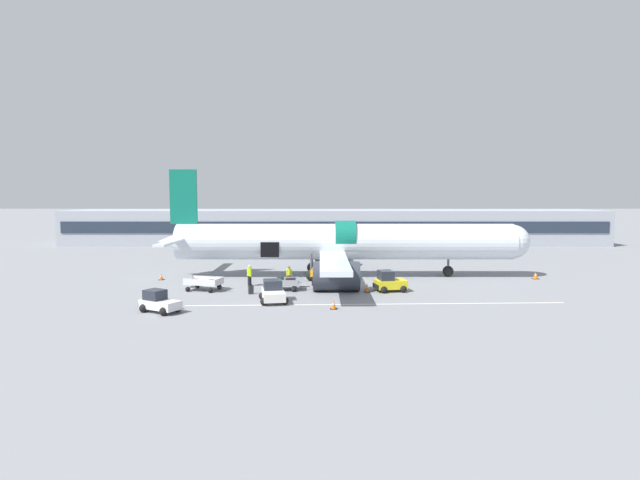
{
  "coord_description": "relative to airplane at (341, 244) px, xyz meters",
  "views": [
    {
      "loc": [
        -2.25,
        -44.63,
        7.74
      ],
      "look_at": [
        -2.33,
        0.07,
        3.74
      ],
      "focal_mm": 28.0,
      "sensor_mm": 36.0,
      "label": 1
    }
  ],
  "objects": [
    {
      "name": "ground_crew_driver",
      "position": [
        -7.97,
        -5.02,
        -2.21
      ],
      "size": [
        0.56,
        0.61,
        1.83
      ],
      "color": "black",
      "rests_on": "ground_plane"
    },
    {
      "name": "baggage_cart_queued",
      "position": [
        -11.36,
        -7.04,
        -2.65
      ],
      "size": [
        3.85,
        2.47,
        1.06
      ],
      "color": "silver",
      "rests_on": "ground_plane"
    },
    {
      "name": "safety_cone_nose",
      "position": [
        18.14,
        -1.38,
        -2.86
      ],
      "size": [
        0.57,
        0.57,
        0.67
      ],
      "color": "black",
      "rests_on": "ground_plane"
    },
    {
      "name": "safety_cone_tail",
      "position": [
        -16.55,
        -1.88,
        -2.9
      ],
      "size": [
        0.49,
        0.49,
        0.6
      ],
      "color": "black",
      "rests_on": "ground_plane"
    },
    {
      "name": "baggage_tug_rear",
      "position": [
        3.69,
        -7.35,
        -2.46
      ],
      "size": [
        2.74,
        2.31,
        1.7
      ],
      "color": "yellow",
      "rests_on": "ground_plane"
    },
    {
      "name": "ground_crew_loader_b",
      "position": [
        -2.51,
        -4.8,
        -2.33
      ],
      "size": [
        0.56,
        0.41,
        1.6
      ],
      "color": "black",
      "rests_on": "ground_plane"
    },
    {
      "name": "ground_crew_loader_a",
      "position": [
        -4.66,
        -3.89,
        -2.35
      ],
      "size": [
        0.52,
        0.48,
        1.56
      ],
      "color": "#2D2D33",
      "rests_on": "ground_plane"
    },
    {
      "name": "safety_cone_engine_left",
      "position": [
        -1.0,
        -13.74,
        -2.87
      ],
      "size": [
        0.48,
        0.48,
        0.64
      ],
      "color": "black",
      "rests_on": "ground_plane"
    },
    {
      "name": "safety_cone_wingtip",
      "position": [
        1.85,
        -7.71,
        -2.83
      ],
      "size": [
        0.45,
        0.45,
        0.73
      ],
      "color": "black",
      "rests_on": "ground_plane"
    },
    {
      "name": "ground_plane",
      "position": [
        0.32,
        -2.62,
        -3.17
      ],
      "size": [
        500.0,
        500.0,
        0.0
      ],
      "primitive_type": "plane",
      "color": "gray"
    },
    {
      "name": "baggage_tug_mid",
      "position": [
        -5.36,
        -11.37,
        -2.5
      ],
      "size": [
        2.36,
        3.28,
        1.55
      ],
      "color": "silver",
      "rests_on": "ground_plane"
    },
    {
      "name": "apron_marking_line",
      "position": [
        2.16,
        -12.22,
        -3.17
      ],
      "size": [
        27.2,
        1.23,
        0.01
      ],
      "color": "silver",
      "rests_on": "ground_plane"
    },
    {
      "name": "baggage_cart_loading",
      "position": [
        -4.9,
        -6.85,
        -2.65
      ],
      "size": [
        3.65,
        2.16,
        1.07
      ],
      "color": "#999BA0",
      "rests_on": "ground_plane"
    },
    {
      "name": "suitcase_on_tarmac_upright",
      "position": [
        -7.38,
        -8.53,
        -2.83
      ],
      "size": [
        0.45,
        0.38,
        0.79
      ],
      "color": "#2D2D33",
      "rests_on": "ground_plane"
    },
    {
      "name": "baggage_tug_lead",
      "position": [
        -12.66,
        -14.59,
        -2.55
      ],
      "size": [
        3.09,
        2.53,
        1.47
      ],
      "color": "silver",
      "rests_on": "ground_plane"
    },
    {
      "name": "airplane",
      "position": [
        0.0,
        0.0,
        0.0
      ],
      "size": [
        35.45,
        28.01,
        10.18
      ],
      "color": "silver",
      "rests_on": "ground_plane"
    },
    {
      "name": "terminal_strip",
      "position": [
        0.32,
        33.3,
        -0.46
      ],
      "size": [
        84.19,
        11.72,
        5.41
      ],
      "color": "#9EA3AD",
      "rests_on": "ground_plane"
    }
  ]
}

